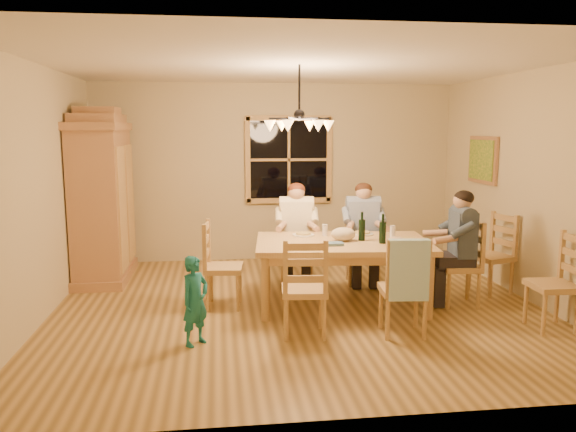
{
  "coord_description": "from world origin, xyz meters",
  "views": [
    {
      "loc": [
        -0.9,
        -6.1,
        2.02
      ],
      "look_at": [
        -0.11,
        0.1,
        1.05
      ],
      "focal_mm": 35.0,
      "sensor_mm": 36.0,
      "label": 1
    }
  ],
  "objects": [
    {
      "name": "wall_left",
      "position": [
        -2.75,
        0.0,
        1.35
      ],
      "size": [
        0.02,
        5.0,
        2.7
      ],
      "primitive_type": "cube",
      "color": "beige",
      "rests_on": "floor"
    },
    {
      "name": "towel",
      "position": [
        0.88,
        -1.13,
        0.7
      ],
      "size": [
        0.39,
        0.14,
        0.58
      ],
      "primitive_type": "cube",
      "rotation": [
        0.0,
        0.0,
        -0.1
      ],
      "color": "#9FC9D8",
      "rests_on": "chair_near_right"
    },
    {
      "name": "plate_slate",
      "position": [
        1.24,
        -0.07,
        0.77
      ],
      "size": [
        0.26,
        0.26,
        0.02
      ],
      "primitive_type": "cylinder",
      "color": "white",
      "rests_on": "dining_table"
    },
    {
      "name": "armoire",
      "position": [
        -2.42,
        1.6,
        1.06
      ],
      "size": [
        0.66,
        1.4,
        2.3
      ],
      "color": "#9C6843",
      "rests_on": "floor"
    },
    {
      "name": "child",
      "position": [
        -1.12,
        -0.96,
        0.43
      ],
      "size": [
        0.36,
        0.37,
        0.85
      ],
      "primitive_type": "imported",
      "rotation": [
        0.0,
        0.0,
        0.8
      ],
      "color": "#1A7178",
      "rests_on": "floor"
    },
    {
      "name": "window",
      "position": [
        0.2,
        2.47,
        1.55
      ],
      "size": [
        1.3,
        0.06,
        1.3
      ],
      "color": "black",
      "rests_on": "wall_back"
    },
    {
      "name": "dining_table",
      "position": [
        0.51,
        0.02,
        0.66
      ],
      "size": [
        2.06,
        1.38,
        0.76
      ],
      "rotation": [
        0.0,
        0.0,
        -0.1
      ],
      "color": "tan",
      "rests_on": "floor"
    },
    {
      "name": "wine_bottle_a",
      "position": [
        0.73,
        0.03,
        0.93
      ],
      "size": [
        0.08,
        0.08,
        0.33
      ],
      "primitive_type": "cylinder",
      "color": "black",
      "rests_on": "dining_table"
    },
    {
      "name": "wall_back",
      "position": [
        0.0,
        2.5,
        1.35
      ],
      "size": [
        5.5,
        0.02,
        2.7
      ],
      "primitive_type": "cube",
      "color": "beige",
      "rests_on": "floor"
    },
    {
      "name": "adult_woman",
      "position": [
        0.11,
        0.99,
        0.84
      ],
      "size": [
        0.42,
        0.46,
        0.87
      ],
      "rotation": [
        0.0,
        0.0,
        3.04
      ],
      "color": "#F3E5BC",
      "rests_on": "floor"
    },
    {
      "name": "adult_slate_man",
      "position": [
        1.85,
        -0.11,
        0.84
      ],
      "size": [
        0.46,
        0.42,
        0.87
      ],
      "rotation": [
        0.0,
        0.0,
        1.47
      ],
      "color": "#3C4B61",
      "rests_on": "floor"
    },
    {
      "name": "painting",
      "position": [
        2.71,
        1.2,
        1.6
      ],
      "size": [
        0.06,
        0.78,
        0.64
      ],
      "color": "#9C6843",
      "rests_on": "wall_right"
    },
    {
      "name": "chair_far_right",
      "position": [
        0.98,
        0.9,
        0.3
      ],
      "size": [
        0.48,
        0.46,
        0.99
      ],
      "rotation": [
        0.0,
        0.0,
        3.04
      ],
      "color": "tan",
      "rests_on": "floor"
    },
    {
      "name": "ceiling",
      "position": [
        0.0,
        0.0,
        2.7
      ],
      "size": [
        5.5,
        5.0,
        0.02
      ],
      "primitive_type": "cube",
      "color": "white",
      "rests_on": "wall_back"
    },
    {
      "name": "napkin",
      "position": [
        0.37,
        -0.19,
        0.78
      ],
      "size": [
        0.19,
        0.16,
        0.03
      ],
      "primitive_type": "cube",
      "rotation": [
        0.0,
        0.0,
        -0.1
      ],
      "color": "slate",
      "rests_on": "dining_table"
    },
    {
      "name": "chair_far_left",
      "position": [
        0.11,
        0.99,
        0.3
      ],
      "size": [
        0.48,
        0.46,
        0.99
      ],
      "rotation": [
        0.0,
        0.0,
        3.04
      ],
      "color": "tan",
      "rests_on": "floor"
    },
    {
      "name": "cap",
      "position": [
        1.02,
        -0.35,
        0.82
      ],
      "size": [
        0.2,
        0.2,
        0.11
      ],
      "primitive_type": "ellipsoid",
      "color": "tan",
      "rests_on": "dining_table"
    },
    {
      "name": "adult_plaid_man",
      "position": [
        0.98,
        0.9,
        0.84
      ],
      "size": [
        0.42,
        0.46,
        0.87
      ],
      "rotation": [
        0.0,
        0.0,
        3.04
      ],
      "color": "#334F8E",
      "rests_on": "floor"
    },
    {
      "name": "plate_plaid",
      "position": [
        0.83,
        0.37,
        0.77
      ],
      "size": [
        0.26,
        0.26,
        0.02
      ],
      "primitive_type": "cylinder",
      "color": "white",
      "rests_on": "dining_table"
    },
    {
      "name": "chair_spare_back",
      "position": [
        2.45,
        0.3,
        0.3
      ],
      "size": [
        0.53,
        0.55,
        0.99
      ],
      "rotation": [
        0.0,
        0.0,
        1.88
      ],
      "color": "tan",
      "rests_on": "floor"
    },
    {
      "name": "plate_woman",
      "position": [
        0.11,
        0.38,
        0.77
      ],
      "size": [
        0.26,
        0.26,
        0.02
      ],
      "primitive_type": "cylinder",
      "color": "white",
      "rests_on": "dining_table"
    },
    {
      "name": "wall_right",
      "position": [
        2.75,
        0.0,
        1.35
      ],
      "size": [
        0.02,
        5.0,
        2.7
      ],
      "primitive_type": "cube",
      "color": "beige",
      "rests_on": "floor"
    },
    {
      "name": "floor",
      "position": [
        0.0,
        0.0,
        0.0
      ],
      "size": [
        5.5,
        5.5,
        0.0
      ],
      "primitive_type": "plane",
      "color": "brown",
      "rests_on": "ground"
    },
    {
      "name": "chair_spare_front",
      "position": [
        2.45,
        -0.99,
        0.3
      ],
      "size": [
        0.44,
        0.46,
        0.99
      ],
      "rotation": [
        0.0,
        0.0,
        1.53
      ],
      "color": "tan",
      "rests_on": "floor"
    },
    {
      "name": "chandelier",
      "position": [
        -0.0,
        0.0,
        2.08
      ],
      "size": [
        0.77,
        0.68,
        0.71
      ],
      "color": "black",
      "rests_on": "ceiling"
    },
    {
      "name": "chair_near_right",
      "position": [
        0.9,
        -0.94,
        0.3
      ],
      "size": [
        0.48,
        0.46,
        0.99
      ],
      "rotation": [
        0.0,
        0.0,
        -0.1
      ],
      "color": "tan",
      "rests_on": "floor"
    },
    {
      "name": "chair_end_left",
      "position": [
        -0.84,
        0.16,
        0.3
      ],
      "size": [
        0.46,
        0.48,
        0.99
      ],
      "rotation": [
        0.0,
        0.0,
        -1.67
      ],
      "color": "tan",
      "rests_on": "floor"
    },
    {
      "name": "chair_end_right",
      "position": [
        1.85,
        -0.11,
        0.3
      ],
      "size": [
        0.46,
        0.48,
        0.99
      ],
      "rotation": [
        0.0,
        0.0,
        1.47
      ],
      "color": "tan",
      "rests_on": "floor"
    },
    {
      "name": "chair_near_left",
      "position": [
        -0.07,
        -0.84,
        0.3
      ],
      "size": [
        0.48,
        0.46,
        0.99
      ],
      "rotation": [
        0.0,
        0.0,
        -0.1
      ],
      "color": "tan",
      "rests_on": "floor"
    },
    {
      "name": "cloth_bundle",
      "position": [
        0.51,
        0.03,
        0.84
      ],
      "size": [
        0.28,
        0.22,
        0.15
      ],
      "primitive_type": "ellipsoid",
      "color": "tan",
      "rests_on": "dining_table"
    },
    {
      "name": "wine_glass_b",
      "position": [
        1.13,
        0.16,
        0.83
      ],
      "size": [
        0.06,
        0.06,
        0.14
      ],
      "primitive_type": "cylinder",
      "color": "silver",
      "rests_on": "dining_table"
    },
    {
      "name": "wine_bottle_b",
      "position": [
        0.92,
        -0.16,
        0.93
      ],
      "size": [
        0.08,
        0.08,
        0.33
      ],
      "primitive_type": "cylinder",
      "color": "black",
      "rests_on": "dining_table"
    },
    {
      "name": "wine_glass_a",
      "position": [
        0.36,
        0.35,
        0.83
      ],
      "size": [
        0.06,
        0.06,
        0.14
      ],
      "primitive_type": "cylinder",
      "color": "silver",
      "rests_on": "dining_table"
    }
  ]
}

